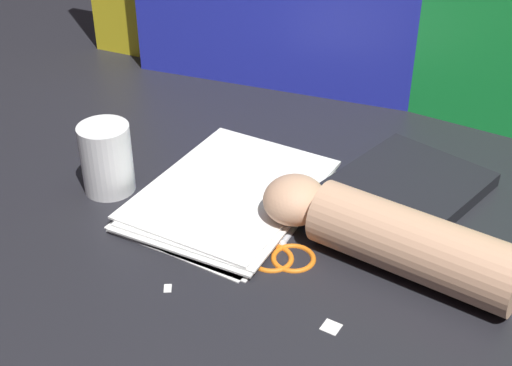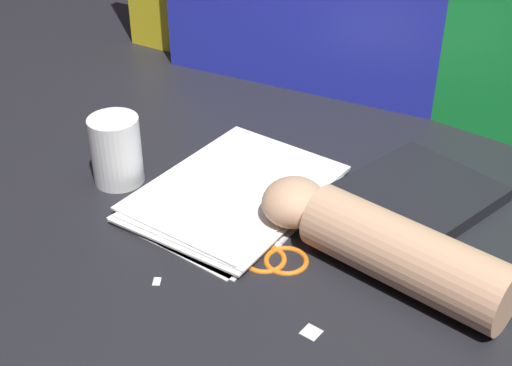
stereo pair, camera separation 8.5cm
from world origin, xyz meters
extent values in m
plane|color=black|center=(0.00, 0.00, 0.00)|extent=(6.00, 6.00, 0.00)
cube|color=white|center=(-0.04, 0.00, 0.00)|extent=(0.22, 0.29, 0.00)
cube|color=white|center=(-0.04, 0.00, 0.00)|extent=(0.23, 0.29, 0.00)
cube|color=white|center=(-0.04, 0.00, 0.01)|extent=(0.21, 0.28, 0.00)
cube|color=white|center=(-0.04, 0.01, 0.01)|extent=(0.21, 0.28, 0.00)
cube|color=white|center=(-0.04, 0.01, 0.01)|extent=(0.22, 0.29, 0.00)
cube|color=black|center=(0.18, 0.14, 0.01)|extent=(0.22, 0.24, 0.02)
sphere|color=silver|center=(0.07, -0.05, 0.00)|extent=(0.01, 0.01, 0.01)
cylinder|color=silver|center=(0.03, -0.02, 0.00)|extent=(0.08, 0.07, 0.01)
torus|color=orange|center=(0.09, -0.07, 0.00)|extent=(0.08, 0.08, 0.01)
cylinder|color=silver|center=(0.07, 0.00, 0.00)|extent=(0.01, 0.10, 0.01)
torus|color=orange|center=(0.07, -0.09, 0.00)|extent=(0.06, 0.06, 0.01)
cylinder|color=tan|center=(0.23, -0.03, 0.04)|extent=(0.26, 0.11, 0.08)
ellipsoid|color=tan|center=(0.07, -0.01, 0.04)|extent=(0.09, 0.09, 0.06)
cube|color=white|center=(0.18, -0.16, 0.00)|extent=(0.02, 0.02, 0.00)
cube|color=white|center=(-0.01, -0.19, 0.00)|extent=(0.02, 0.02, 0.00)
cylinder|color=white|center=(-0.20, -0.05, 0.05)|extent=(0.07, 0.07, 0.10)
camera|label=1|loc=(0.37, -0.71, 0.56)|focal=50.00mm
camera|label=2|loc=(0.45, -0.67, 0.56)|focal=50.00mm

